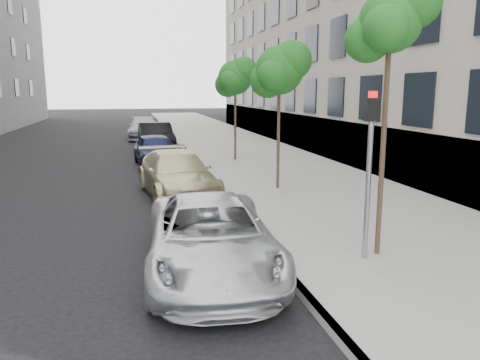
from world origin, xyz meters
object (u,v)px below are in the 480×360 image
object	(u,v)px
tree_near	(392,22)
sedan_blue	(156,150)
tree_mid	(280,70)
sedan_black	(156,137)
sedan_rear	(144,128)
signal_pole	(370,156)
tree_far	(236,77)
suv	(177,174)
minivan	(211,237)

from	to	relation	value
tree_near	sedan_blue	world-z (taller)	tree_near
tree_mid	sedan_blue	world-z (taller)	tree_mid
tree_mid	sedan_black	distance (m)	12.26
tree_mid	tree_near	bearing A→B (deg)	-90.00
tree_near	sedan_rear	xyz separation A→B (m)	(-3.85, 24.70, -3.78)
tree_mid	signal_pole	xyz separation A→B (m)	(-0.39, -6.68, -1.82)
sedan_blue	sedan_black	distance (m)	5.05
tree_far	signal_pole	xyz separation A→B (m)	(-0.39, -13.18, -1.75)
suv	sedan_blue	xyz separation A→B (m)	(-0.34, 6.25, 0.01)
sedan_rear	tree_far	bearing A→B (deg)	-70.06
tree_near	sedan_black	size ratio (longest dim) A/B	1.09
signal_pole	minivan	bearing A→B (deg)	-177.83
suv	sedan_black	xyz separation A→B (m)	(-0.06, 11.29, 0.07)
sedan_black	signal_pole	bearing A→B (deg)	-83.67
tree_near	sedan_rear	distance (m)	25.29
tree_near	sedan_rear	world-z (taller)	tree_near
sedan_black	sedan_rear	xyz separation A→B (m)	(-0.46, 6.85, -0.04)
signal_pole	minivan	xyz separation A→B (m)	(-2.94, 0.29, -1.43)
sedan_rear	minivan	bearing A→B (deg)	-87.06
tree_near	tree_mid	size ratio (longest dim) A/B	1.10
minivan	sedan_rear	world-z (taller)	sedan_rear
tree_far	sedan_blue	distance (m)	4.84
minivan	suv	distance (m)	6.45
suv	sedan_rear	xyz separation A→B (m)	(-0.53, 18.14, 0.03)
tree_far	suv	size ratio (longest dim) A/B	0.95
tree_far	sedan_blue	size ratio (longest dim) A/B	1.11
sedan_blue	sedan_black	size ratio (longest dim) A/B	0.88
minivan	sedan_rear	size ratio (longest dim) A/B	0.97
minivan	suv	bearing A→B (deg)	94.24
tree_mid	minivan	bearing A→B (deg)	-117.52
sedan_black	sedan_rear	world-z (taller)	sedan_black
tree_near	sedan_rear	bearing A→B (deg)	98.86
tree_near	minivan	distance (m)	5.08
suv	tree_mid	bearing A→B (deg)	-8.14
signal_pole	sedan_blue	size ratio (longest dim) A/B	0.76
tree_near	signal_pole	xyz separation A→B (m)	(-0.39, -0.18, -2.40)
sedan_blue	sedan_rear	bearing A→B (deg)	86.36
tree_near	sedan_black	bearing A→B (deg)	100.75
sedan_black	tree_near	bearing A→B (deg)	-82.37
signal_pole	suv	world-z (taller)	signal_pole
sedan_black	sedan_blue	bearing A→B (deg)	-96.25
minivan	sedan_blue	bearing A→B (deg)	95.77
tree_far	suv	distance (m)	7.90
tree_mid	suv	world-z (taller)	tree_mid
tree_near	tree_far	world-z (taller)	tree_near
signal_pole	sedan_black	xyz separation A→B (m)	(-3.00, 18.03, -1.34)
suv	sedan_rear	size ratio (longest dim) A/B	0.96
tree_near	signal_pole	size ratio (longest dim) A/B	1.63
tree_mid	tree_far	size ratio (longest dim) A/B	1.01
tree_near	tree_mid	world-z (taller)	tree_near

